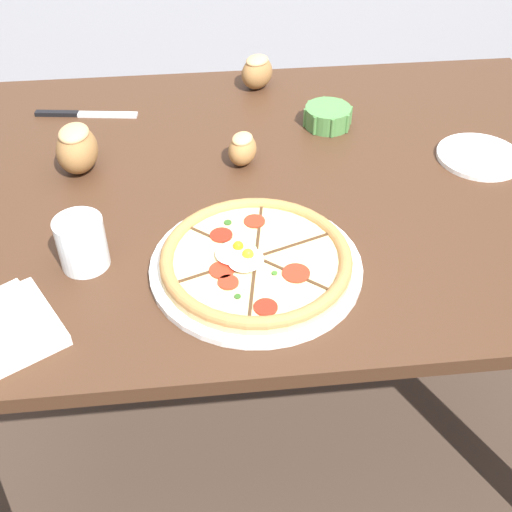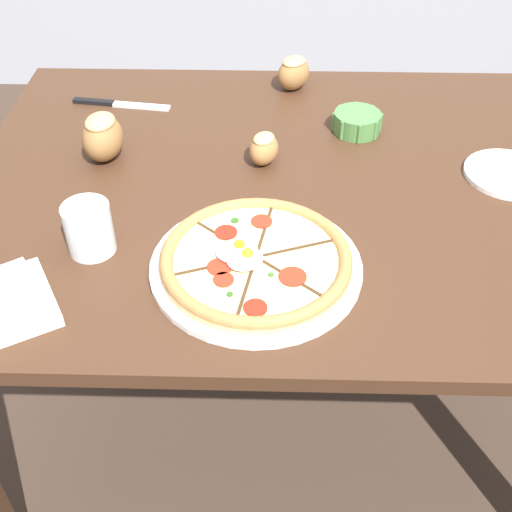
% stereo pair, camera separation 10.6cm
% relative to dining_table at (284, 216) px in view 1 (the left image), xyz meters
% --- Properties ---
extents(ground_plane, '(12.00, 12.00, 0.00)m').
position_rel_dining_table_xyz_m(ground_plane, '(0.00, 0.00, -0.68)').
color(ground_plane, '#3D2D23').
extents(dining_table, '(1.35, 0.99, 0.77)m').
position_rel_dining_table_xyz_m(dining_table, '(0.00, 0.00, 0.00)').
color(dining_table, '#422819').
rests_on(dining_table, ground_plane).
extents(pizza, '(0.36, 0.36, 0.05)m').
position_rel_dining_table_xyz_m(pizza, '(-0.09, -0.27, 0.12)').
color(pizza, white).
rests_on(pizza, dining_table).
extents(ramekin_bowl, '(0.11, 0.11, 0.04)m').
position_rel_dining_table_xyz_m(ramekin_bowl, '(0.12, 0.19, 0.12)').
color(ramekin_bowl, '#4C8442').
rests_on(ramekin_bowl, dining_table).
extents(bread_piece_near, '(0.08, 0.09, 0.07)m').
position_rel_dining_table_xyz_m(bread_piece_near, '(-0.08, 0.06, 0.13)').
color(bread_piece_near, '#A3703D').
rests_on(bread_piece_near, dining_table).
extents(bread_piece_mid, '(0.09, 0.12, 0.10)m').
position_rel_dining_table_xyz_m(bread_piece_mid, '(-0.41, 0.07, 0.15)').
color(bread_piece_mid, olive).
rests_on(bread_piece_mid, dining_table).
extents(bread_piece_far, '(0.11, 0.11, 0.08)m').
position_rel_dining_table_xyz_m(bread_piece_far, '(-0.01, 0.40, 0.14)').
color(bread_piece_far, olive).
rests_on(bread_piece_far, dining_table).
extents(knife_main, '(0.24, 0.05, 0.01)m').
position_rel_dining_table_xyz_m(knife_main, '(-0.42, 0.30, 0.10)').
color(knife_main, silver).
rests_on(knife_main, dining_table).
extents(water_glass, '(0.08, 0.08, 0.09)m').
position_rel_dining_table_xyz_m(water_glass, '(-0.37, -0.22, 0.14)').
color(water_glass, white).
rests_on(water_glass, dining_table).
extents(side_saucer, '(0.18, 0.18, 0.01)m').
position_rel_dining_table_xyz_m(side_saucer, '(0.41, 0.03, 0.10)').
color(side_saucer, white).
rests_on(side_saucer, dining_table).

